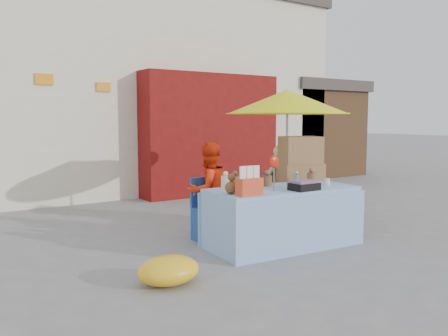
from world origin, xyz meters
TOP-DOWN VIEW (x-y plane):
  - ground at (0.00, 0.00)m, footprint 80.00×80.00m
  - backdrop at (0.52, 7.52)m, footprint 14.00×8.00m
  - market_table at (0.59, 0.06)m, footprint 2.04×1.07m
  - chair_left at (0.02, 0.77)m, footprint 0.49×0.48m
  - chair_right at (1.27, 0.77)m, footprint 0.49×0.48m
  - vendor_orange at (0.02, 0.91)m, footprint 0.66×0.52m
  - vendor_beige at (1.27, 0.91)m, footprint 0.46×0.31m
  - umbrella at (1.57, 1.06)m, footprint 1.90×1.90m
  - box_stack at (1.36, 0.53)m, footprint 0.76×0.69m
  - tarp_bundle at (-1.29, -0.39)m, footprint 0.77×0.69m

SIDE VIEW (x-z plane):
  - ground at x=0.00m, z-range 0.00..0.00m
  - tarp_bundle at x=-1.29m, z-range 0.00..0.29m
  - chair_left at x=0.02m, z-range -0.17..0.68m
  - chair_right at x=1.27m, z-range -0.17..0.68m
  - market_table at x=0.59m, z-range -0.21..0.99m
  - vendor_beige at x=1.27m, z-range 0.00..1.25m
  - box_stack at x=1.36m, z-range -0.05..1.33m
  - vendor_orange at x=0.02m, z-range 0.00..1.32m
  - umbrella at x=1.57m, z-range 0.85..2.94m
  - backdrop at x=0.52m, z-range -0.80..7.00m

